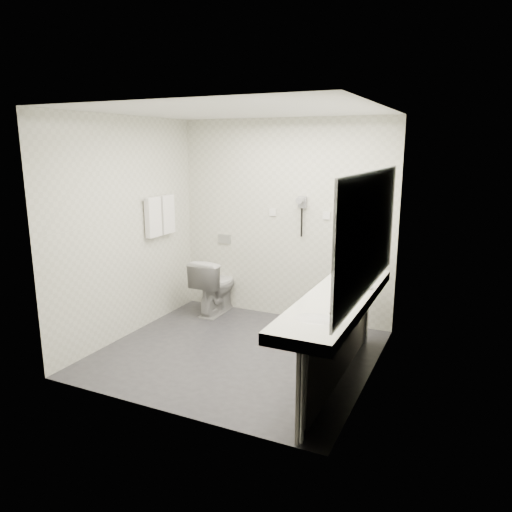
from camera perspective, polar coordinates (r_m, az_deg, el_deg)
The scene contains 31 objects.
floor at distance 5.28m, azimuth -2.21°, elevation -11.36°, with size 2.80×2.80×0.00m, color #2E2D33.
ceiling at distance 4.82m, azimuth -2.48°, elevation 16.85°, with size 2.80×2.80×0.00m, color silver.
wall_back at distance 6.06m, azimuth 3.34°, elevation 4.19°, with size 2.80×2.80×0.00m, color beige.
wall_front at distance 3.82m, azimuth -11.36°, elevation -1.29°, with size 2.80×2.80×0.00m, color beige.
wall_left at distance 5.67m, azimuth -15.02°, elevation 3.16°, with size 2.60×2.60×0.00m, color beige.
wall_right at distance 4.44m, azimuth 13.92°, elevation 0.58°, with size 2.60×2.60×0.00m, color beige.
vanity_counter at distance 4.43m, azimuth 9.58°, elevation -5.29°, with size 0.55×2.20×0.10m, color silver.
vanity_panel at distance 4.57m, azimuth 9.69°, elevation -10.39°, with size 0.03×2.15×0.75m, color gray.
vanity_post_near at distance 3.67m, azimuth 5.58°, elevation -16.45°, with size 0.06×0.06×0.75m, color silver.
vanity_post_far at distance 5.51m, azimuth 12.93°, elevation -6.41°, with size 0.06×0.06×0.75m, color silver.
mirror at distance 4.21m, azimuth 13.32°, elevation 2.73°, with size 0.02×2.20×1.05m, color #B2BCC6.
basin_near at distance 3.83m, azimuth 6.93°, elevation -7.60°, with size 0.40×0.31×0.05m, color white.
basin_far at distance 5.02m, azimuth 11.62°, elevation -2.76°, with size 0.40×0.31×0.05m, color white.
faucet_near at distance 3.75m, azimuth 9.82°, elevation -6.70°, with size 0.04×0.04×0.15m, color silver.
faucet_far at distance 4.96m, azimuth 13.85°, elevation -1.99°, with size 0.04×0.04×0.15m, color silver.
soap_bottle_a at distance 4.34m, azimuth 10.61°, elevation -4.17°, with size 0.05×0.05×0.12m, color beige.
soap_bottle_c at distance 4.36m, azimuth 11.13°, elevation -4.03°, with size 0.05×0.05×0.13m, color beige.
glass_left at distance 4.62m, azimuth 11.45°, elevation -3.27°, with size 0.05×0.05×0.10m, color silver.
glass_right at distance 4.66m, azimuth 13.38°, elevation -3.16°, with size 0.06×0.06×0.11m, color silver.
toilet at distance 6.37m, azimuth -4.87°, elevation -3.51°, with size 0.42×0.73×0.74m, color white.
flush_plate at distance 6.46m, azimuth -3.76°, elevation 2.03°, with size 0.18×0.02×0.12m, color #B2B5BA.
pedal_bin at distance 5.80m, azimuth 5.12°, elevation -7.69°, with size 0.19×0.19×0.26m, color #B2B5BA.
bin_lid at distance 5.75m, azimuth 5.15°, elevation -6.39°, with size 0.19×0.19×0.01m, color #B2B5BA.
towel_rail at distance 6.03m, azimuth -11.45°, elevation 6.78°, with size 0.02×0.02×0.62m, color silver.
towel_near at distance 5.94m, azimuth -12.08°, elevation 4.52°, with size 0.07×0.24×0.48m, color white.
towel_far at distance 6.16m, azimuth -10.51°, elevation 4.89°, with size 0.07×0.24×0.48m, color white.
dryer_cradle at distance 5.91m, azimuth 5.53°, elevation 6.38°, with size 0.10×0.04×0.14m, color gray.
dryer_barrel at distance 5.84m, azimuth 5.30°, elevation 6.60°, with size 0.08×0.08×0.14m, color gray.
dryer_cord at distance 5.93m, azimuth 5.43°, elevation 3.96°, with size 0.02×0.02×0.35m, color black.
switch_plate_a at distance 6.09m, azimuth 2.00°, elevation 5.20°, with size 0.09×0.02×0.09m, color white.
switch_plate_b at distance 5.86m, azimuth 8.33°, elevation 4.76°, with size 0.09×0.02×0.09m, color white.
Camera 1 is at (2.22, -4.26, 2.17)m, focal length 33.76 mm.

